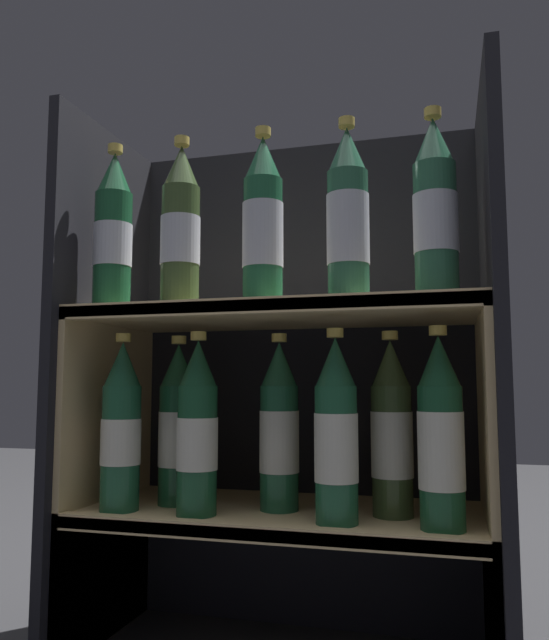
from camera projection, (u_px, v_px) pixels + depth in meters
name	position (u px, v px, depth m)	size (l,w,h in m)	color
fridge_back_wall	(304.00, 377.00, 1.23)	(0.71, 0.02, 0.94)	black
fridge_side_left	(103.00, 377.00, 1.16)	(0.02, 0.35, 0.94)	black
fridge_side_right	(495.00, 375.00, 0.98)	(0.02, 0.35, 0.94)	black
shelf_lower	(281.00, 537.00, 1.03)	(0.67, 0.31, 0.25)	#DBBC84
shelf_upper	(281.00, 401.00, 1.06)	(0.67, 0.31, 0.58)	#DBBC84
bottle_upper_front_0	(113.00, 234.00, 1.08)	(0.07, 0.07, 0.29)	#194C2D
bottle_upper_front_1	(180.00, 230.00, 1.05)	(0.07, 0.07, 0.29)	#384C28
bottle_upper_front_2	(263.00, 225.00, 1.01)	(0.07, 0.07, 0.29)	#1E5638
bottle_upper_front_3	(348.00, 219.00, 0.97)	(0.07, 0.07, 0.29)	#285B42
bottle_upper_front_4	(435.00, 212.00, 0.94)	(0.07, 0.07, 0.29)	#285B42
bottle_lower_front_0	(121.00, 429.00, 1.04)	(0.07, 0.07, 0.29)	#1E5638
bottle_lower_front_1	(197.00, 431.00, 1.01)	(0.07, 0.07, 0.29)	#194C2D
bottle_lower_front_2	(336.00, 435.00, 0.94)	(0.07, 0.07, 0.29)	#1E5638
bottle_lower_front_3	(441.00, 438.00, 0.90)	(0.07, 0.07, 0.29)	#194C2D
bottle_lower_back_0	(178.00, 428.00, 1.10)	(0.07, 0.07, 0.29)	#194C2D
bottle_lower_back_1	(277.00, 430.00, 1.05)	(0.07, 0.07, 0.29)	#1E5638
bottle_lower_back_2	(392.00, 432.00, 1.00)	(0.07, 0.07, 0.29)	#384C28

